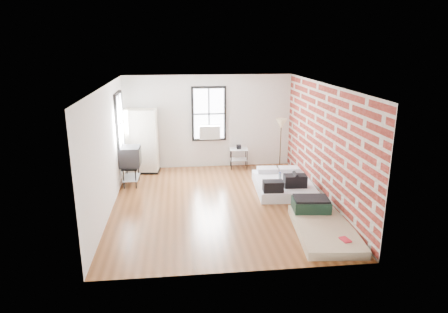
{
  "coord_description": "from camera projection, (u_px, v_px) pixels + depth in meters",
  "views": [
    {
      "loc": [
        -0.89,
        -8.84,
        3.72
      ],
      "look_at": [
        0.15,
        0.3,
        1.07
      ],
      "focal_mm": 32.0,
      "sensor_mm": 36.0,
      "label": 1
    }
  ],
  "objects": [
    {
      "name": "ground",
      "position": [
        219.0,
        203.0,
        9.56
      ],
      "size": [
        6.0,
        6.0,
        0.0
      ],
      "primitive_type": "plane",
      "color": "brown",
      "rests_on": "ground"
    },
    {
      "name": "floor_lamp",
      "position": [
        281.0,
        126.0,
        11.97
      ],
      "size": [
        0.32,
        0.32,
        1.51
      ],
      "color": "#2E230F",
      "rests_on": "ground"
    },
    {
      "name": "mattress_main",
      "position": [
        283.0,
        184.0,
        10.37
      ],
      "size": [
        1.52,
        1.99,
        0.61
      ],
      "rotation": [
        0.0,
        0.0,
        -0.06
      ],
      "color": "white",
      "rests_on": "ground"
    },
    {
      "name": "mattress_bare",
      "position": [
        321.0,
        223.0,
        8.19
      ],
      "size": [
        1.32,
        2.22,
        0.46
      ],
      "rotation": [
        0.0,
        0.0,
        -0.1
      ],
      "color": "#C9B291",
      "rests_on": "ground"
    },
    {
      "name": "side_table",
      "position": [
        239.0,
        152.0,
        12.12
      ],
      "size": [
        0.57,
        0.46,
        0.72
      ],
      "rotation": [
        0.0,
        0.0,
        -0.06
      ],
      "color": "black",
      "rests_on": "ground"
    },
    {
      "name": "wardrobe",
      "position": [
        142.0,
        141.0,
        11.62
      ],
      "size": [
        1.0,
        0.64,
        1.87
      ],
      "rotation": [
        0.0,
        0.0,
        -0.11
      ],
      "color": "black",
      "rests_on": "ground"
    },
    {
      "name": "tv_stand",
      "position": [
        130.0,
        158.0,
        10.6
      ],
      "size": [
        0.55,
        0.76,
        1.06
      ],
      "rotation": [
        0.0,
        0.0,
        -0.03
      ],
      "color": "black",
      "rests_on": "ground"
    },
    {
      "name": "room_shell",
      "position": [
        227.0,
        129.0,
        9.45
      ],
      "size": [
        5.02,
        6.02,
        2.8
      ],
      "color": "silver",
      "rests_on": "ground"
    }
  ]
}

